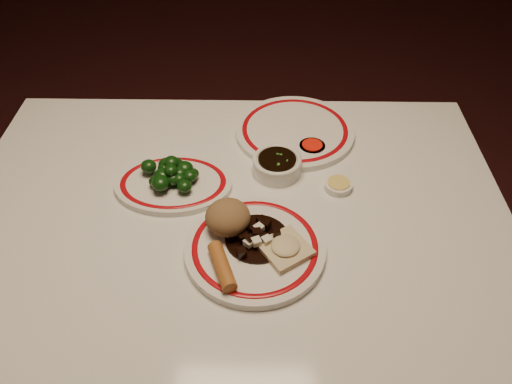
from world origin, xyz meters
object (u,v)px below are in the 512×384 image
Objects in this scene: stirfry_heap at (256,237)px; broccoli_plate at (173,184)px; main_plate at (255,248)px; fried_wonton at (285,248)px; dining_table at (233,246)px; broccoli_pile at (170,173)px; rice_mound at (228,217)px; soy_bowl at (277,166)px; spring_roll at (222,266)px.

broccoli_plate is at bearing 138.04° from stirfry_heap.
fried_wonton reaches higher than main_plate.
broccoli_plate reaches higher than dining_table.
dining_table is 0.21m from broccoli_pile.
dining_table is at bearing -34.74° from broccoli_plate.
stirfry_heap is 0.97× the size of broccoli_pile.
dining_table is 10.11× the size of fried_wonton.
main_plate is 3.98× the size of rice_mound.
dining_table is at bearing -34.47° from broccoli_pile.
stirfry_heap reaches higher than dining_table.
main_plate is at bearing -100.91° from soy_bowl.
fried_wonton is 0.32m from broccoli_plate.
stirfry_heap is 0.26m from broccoli_plate.
main_plate is 3.42× the size of spring_roll.
rice_mound is 0.86× the size of spring_roll.
rice_mound is 0.20m from broccoli_plate.
soy_bowl is (0.23, 0.05, 0.01)m from broccoli_plate.
dining_table is 10.79× the size of soy_bowl.
soy_bowl is at bearing 50.98° from spring_roll.
spring_roll is (-0.06, -0.06, 0.02)m from main_plate.
broccoli_pile is (-0.19, 0.17, 0.01)m from stirfry_heap.
rice_mound reaches higher than broccoli_pile.
broccoli_plate is (-0.14, 0.09, 0.10)m from dining_table.
dining_table is at bearing 119.05° from main_plate.
broccoli_pile is at bearing 133.74° from rice_mound.
broccoli_pile is at bearing 97.84° from spring_roll.
main_plate is at bearing -60.95° from dining_table.
broccoli_pile reaches higher than fried_wonton.
rice_mound reaches higher than soy_bowl.
dining_table is 9.29× the size of stirfry_heap.
rice_mound is 0.13m from fried_wonton.
rice_mound is at bearing -46.26° from broccoli_pile.
dining_table is 11.35× the size of spring_roll.
rice_mound reaches higher than fried_wonton.
broccoli_plate is at bearing 97.32° from spring_roll.
broccoli_pile is (-0.14, 0.14, -0.01)m from rice_mound.
spring_roll is at bearing -93.34° from dining_table.
rice_mound is at bearing -46.73° from broccoli_plate.
fried_wonton is (0.11, -0.06, -0.02)m from rice_mound.
soy_bowl is (0.10, 0.20, -0.03)m from rice_mound.
broccoli_pile is at bearing 145.53° from dining_table.
rice_mound is 0.77× the size of fried_wonton.
spring_roll is 0.95× the size of soy_bowl.
broccoli_plate is (-0.19, 0.17, -0.02)m from stirfry_heap.
main_plate is 2.80× the size of stirfry_heap.
dining_table is at bearing 124.88° from stirfry_heap.
fried_wonton is at bearing -87.16° from soy_bowl.
spring_roll is at bearing -109.28° from soy_bowl.
soy_bowl is at bearing 92.84° from fried_wonton.
main_plate reaches higher than broccoli_plate.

